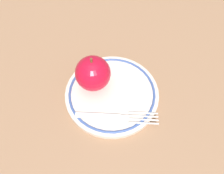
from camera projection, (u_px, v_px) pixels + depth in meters
name	position (u px, v px, depth m)	size (l,w,h in m)	color
ground_plane	(105.00, 98.00, 0.52)	(2.00, 2.00, 0.00)	#8E6649
plate	(112.00, 93.00, 0.52)	(0.22, 0.22, 0.02)	beige
apple_red_whole	(93.00, 73.00, 0.49)	(0.08, 0.08, 0.09)	#B80D24
fork	(114.00, 117.00, 0.47)	(0.17, 0.10, 0.00)	silver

